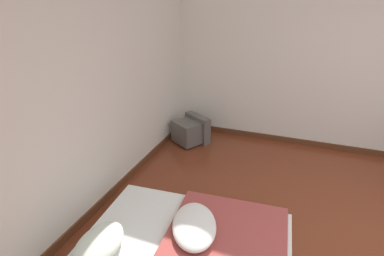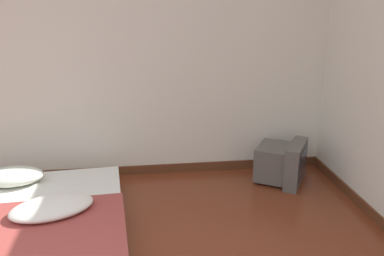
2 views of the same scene
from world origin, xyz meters
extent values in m
cube|color=silver|center=(0.00, 2.91, 1.30)|extent=(7.50, 0.06, 2.60)
cube|color=#562D19|center=(0.00, 2.87, 0.04)|extent=(7.50, 0.02, 0.09)
cube|color=#562D19|center=(2.54, 0.00, 0.04)|extent=(0.02, 8.17, 0.09)
cube|color=silver|center=(-0.15, 1.76, 0.09)|extent=(1.45, 1.80, 0.19)
ellipsoid|color=silver|center=(-0.42, 2.38, 0.26)|extent=(0.54, 0.37, 0.14)
cube|color=#993D38|center=(-0.13, 1.44, 0.21)|extent=(1.43, 1.08, 0.05)
ellipsoid|color=silver|center=(0.02, 1.73, 0.28)|extent=(0.70, 0.57, 0.11)
cube|color=#56514C|center=(1.97, 2.57, 0.19)|extent=(0.46, 0.49, 0.33)
cube|color=#56514C|center=(2.15, 2.45, 0.20)|extent=(0.36, 0.48, 0.41)
cube|color=#283342|center=(2.21, 2.42, 0.21)|extent=(0.21, 0.34, 0.29)
camera|label=1|loc=(-1.87, 1.04, 2.07)|focal=28.00mm
camera|label=2|loc=(0.67, -1.17, 1.78)|focal=40.00mm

